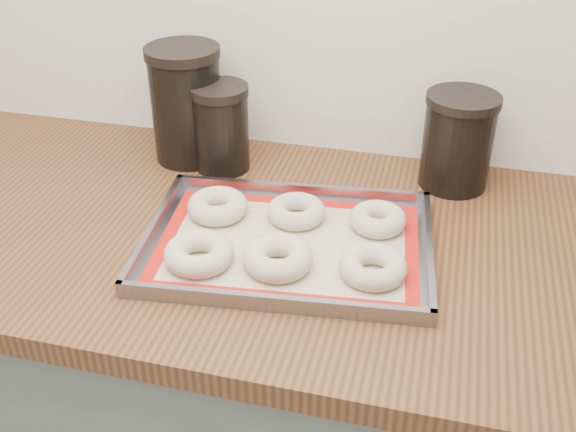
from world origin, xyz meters
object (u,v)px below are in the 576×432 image
(baking_tray, at_px, (288,244))
(bagel_front_right, at_px, (373,267))
(bagel_front_mid, at_px, (278,258))
(bagel_front_left, at_px, (199,254))
(bagel_back_left, at_px, (218,206))
(canister_left, at_px, (186,104))
(canister_mid, at_px, (221,128))
(bagel_back_mid, at_px, (296,211))
(canister_right, at_px, (458,141))
(bagel_back_right, at_px, (378,219))

(baking_tray, distance_m, bagel_front_right, 0.15)
(bagel_front_mid, bearing_deg, bagel_front_right, 5.94)
(bagel_front_left, bearing_deg, bagel_back_left, 97.59)
(baking_tray, xyz_separation_m, bagel_front_left, (-0.12, -0.08, 0.02))
(canister_left, relative_size, canister_mid, 1.34)
(bagel_back_mid, bearing_deg, bagel_front_right, -40.25)
(canister_mid, distance_m, canister_right, 0.44)
(bagel_front_mid, height_order, canister_right, canister_right)
(baking_tray, height_order, canister_left, canister_left)
(baking_tray, relative_size, bagel_back_mid, 4.95)
(baking_tray, bearing_deg, bagel_front_right, -18.66)
(bagel_front_left, xyz_separation_m, bagel_front_mid, (0.12, 0.02, 0.00))
(bagel_front_right, bearing_deg, canister_mid, 139.81)
(baking_tray, distance_m, canister_left, 0.39)
(baking_tray, height_order, bagel_front_left, bagel_front_left)
(bagel_front_right, bearing_deg, bagel_front_left, -172.88)
(bagel_back_left, bearing_deg, bagel_back_right, 5.69)
(baking_tray, relative_size, bagel_back_left, 4.73)
(bagel_front_left, height_order, bagel_front_mid, bagel_front_mid)
(bagel_back_left, distance_m, canister_mid, 0.19)
(bagel_back_right, xyz_separation_m, canister_right, (0.11, 0.19, 0.07))
(baking_tray, bearing_deg, bagel_front_left, -146.01)
(baking_tray, height_order, canister_mid, canister_mid)
(bagel_back_mid, relative_size, bagel_back_right, 1.05)
(canister_left, height_order, canister_mid, canister_left)
(bagel_front_right, bearing_deg, bagel_back_left, 159.38)
(bagel_front_mid, xyz_separation_m, bagel_back_right, (0.13, 0.15, -0.00))
(bagel_front_mid, xyz_separation_m, canister_left, (-0.27, 0.33, 0.09))
(bagel_back_left, relative_size, canister_mid, 0.62)
(bagel_back_right, bearing_deg, bagel_back_left, -174.31)
(canister_mid, xyz_separation_m, canister_right, (0.44, 0.04, 0.00))
(bagel_front_mid, relative_size, bagel_front_right, 1.05)
(bagel_back_right, bearing_deg, bagel_front_left, -146.67)
(bagel_front_right, xyz_separation_m, canister_mid, (-0.34, 0.28, 0.06))
(bagel_back_left, height_order, canister_mid, canister_mid)
(bagel_back_mid, bearing_deg, canister_right, 38.32)
(bagel_front_right, distance_m, bagel_back_left, 0.30)
(bagel_back_left, xyz_separation_m, bagel_back_mid, (0.14, 0.02, -0.00))
(bagel_front_mid, xyz_separation_m, bagel_front_right, (0.14, 0.02, -0.00))
(bagel_front_mid, bearing_deg, canister_mid, 122.62)
(bagel_front_right, bearing_deg, canister_right, 72.38)
(bagel_back_right, bearing_deg, canister_left, 156.41)
(bagel_back_right, height_order, canister_left, canister_left)
(bagel_front_mid, distance_m, bagel_back_right, 0.20)
(bagel_back_mid, relative_size, canister_left, 0.44)
(bagel_back_left, relative_size, bagel_back_mid, 1.05)
(baking_tray, bearing_deg, canister_mid, 129.14)
(bagel_front_mid, distance_m, canister_mid, 0.36)
(canister_mid, bearing_deg, bagel_back_mid, -40.14)
(bagel_front_right, distance_m, canister_mid, 0.44)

